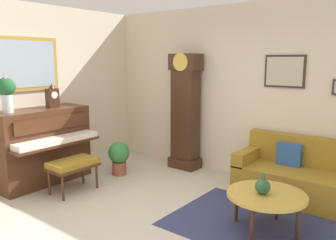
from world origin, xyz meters
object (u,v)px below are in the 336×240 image
Objects in this scene: flower_vase at (6,91)px; green_jug at (263,186)px; piano at (42,145)px; coffee_table at (266,196)px; grandfather_clock at (185,115)px; piano_bench at (73,165)px; couch at (308,178)px; potted_plant at (119,156)px; mantel_clock at (52,97)px.

flower_vase is 3.67m from green_jug.
piano is 1.64× the size of coffee_table.
piano is 0.71× the size of grandfather_clock.
green_jug is (2.66, 0.55, 0.13)m from piano_bench.
couch reaches higher than green_jug.
piano reaches higher than coffee_table.
flower_vase reaches higher than potted_plant.
green_jug is at bearing 17.84° from flower_vase.
coffee_table is at bearing 12.53° from piano_bench.
piano_bench is at bearing -107.63° from grandfather_clock.
grandfather_clock is 2.53m from coffee_table.
flower_vase is 2.42× the size of green_jug.
piano_bench is 1.21× the size of flower_vase.
grandfather_clock is 1.07× the size of couch.
piano_bench is 0.37× the size of couch.
couch is at bearing -3.88° from grandfather_clock.
potted_plant is at bearing 171.47° from green_jug.
couch is 2.95m from potted_plant.
grandfather_clock reaches higher than coffee_table.
grandfather_clock is 1.35m from potted_plant.
piano is at bearing -90.42° from mantel_clock.
couch is 4.38m from flower_vase.
mantel_clock is at bearing 89.58° from piano.
piano is 3.97m from couch.
piano_bench reaches higher than coffee_table.
green_jug is at bearing -34.45° from grandfather_clock.
piano_bench is at bearing -168.28° from green_jug.
grandfather_clock reaches higher than piano.
couch is (3.51, 1.84, -0.28)m from piano.
potted_plant is (-2.83, -0.85, 0.01)m from couch.
couch reaches higher than coffee_table.
mantel_clock reaches higher than piano_bench.
piano is at bearing -177.30° from piano_bench.
mantel_clock is at bearing -173.98° from green_jug.
potted_plant is (-0.66, -1.00, -0.64)m from grandfather_clock.
grandfather_clock is 2.27m from couch.
piano is 1.23m from potted_plant.
piano_bench is at bearing -87.89° from potted_plant.
green_jug is (-0.03, -0.05, 0.12)m from coffee_table.
mantel_clock reaches higher than couch.
couch is 2.16× the size of coffee_table.
couch is at bearing 24.63° from mantel_clock.
piano is 2.06× the size of piano_bench.
piano is at bearing -124.52° from potted_plant.
flower_vase is at bearing -89.86° from piano.
coffee_table is 3.67× the size of green_jug.
mantel_clock is (-3.41, -0.40, 0.92)m from coffee_table.
flower_vase is (-0.00, -0.73, 0.14)m from mantel_clock.
grandfather_clock is at bearing 52.75° from mantel_clock.
flower_vase is at bearing -162.16° from green_jug.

